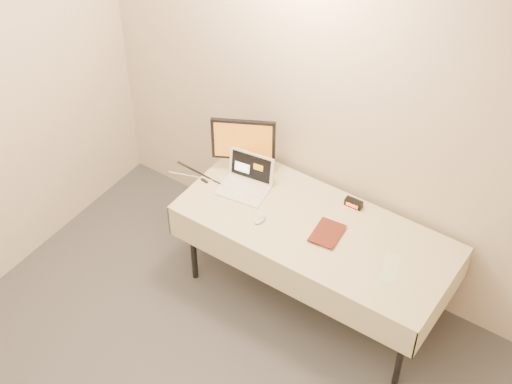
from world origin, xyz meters
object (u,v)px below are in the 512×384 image
Objects in this scene: laptop at (246,181)px; monitor at (243,142)px; table at (316,234)px; book at (315,217)px.

laptop is 0.81× the size of monitor.
table is 4.10× the size of monitor.
book is at bearing -80.97° from table.
laptop reaches higher than table.
monitor is at bearing 123.12° from laptop.
book is (0.71, -0.22, -0.15)m from monitor.
monitor reaches higher than laptop.
table is 0.62m from laptop.
laptop is 0.26m from monitor.
book is (0.01, -0.03, 0.18)m from table.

